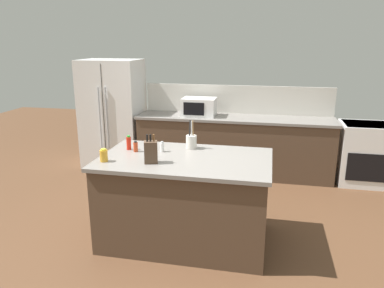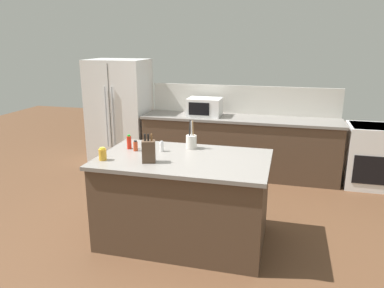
{
  "view_description": "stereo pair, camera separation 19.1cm",
  "coord_description": "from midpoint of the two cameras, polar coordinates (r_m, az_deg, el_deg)",
  "views": [
    {
      "loc": [
        0.83,
        -3.6,
        2.13
      ],
      "look_at": [
        0.0,
        0.35,
        0.99
      ],
      "focal_mm": 35.0,
      "sensor_mm": 36.0,
      "label": 1
    },
    {
      "loc": [
        1.02,
        -3.56,
        2.13
      ],
      "look_at": [
        0.0,
        0.35,
        0.99
      ],
      "focal_mm": 35.0,
      "sensor_mm": 36.0,
      "label": 2
    }
  ],
  "objects": [
    {
      "name": "ground_plane",
      "position": [
        4.26,
        -2.32,
        -14.21
      ],
      "size": [
        14.0,
        14.0,
        0.0
      ],
      "primitive_type": "plane",
      "color": "brown"
    },
    {
      "name": "back_counter_run",
      "position": [
        6.04,
        5.5,
        -0.25
      ],
      "size": [
        3.1,
        0.66,
        0.94
      ],
      "color": "#4C3828",
      "rests_on": "ground_plane"
    },
    {
      "name": "wall_backsplash",
      "position": [
        6.2,
        6.0,
        6.76
      ],
      "size": [
        3.06,
        0.03,
        0.46
      ],
      "primitive_type": "cube",
      "color": "beige",
      "rests_on": "back_counter_run"
    },
    {
      "name": "kitchen_island",
      "position": [
        4.05,
        -2.4,
        -8.41
      ],
      "size": [
        1.77,
        1.08,
        0.94
      ],
      "color": "#4C3828",
      "rests_on": "ground_plane"
    },
    {
      "name": "refrigerator",
      "position": [
        6.54,
        -12.79,
        4.53
      ],
      "size": [
        0.97,
        0.75,
        1.8
      ],
      "color": "white",
      "rests_on": "ground_plane"
    },
    {
      "name": "range_oven",
      "position": [
        6.16,
        24.04,
        -1.31
      ],
      "size": [
        0.76,
        0.65,
        0.92
      ],
      "color": "white",
      "rests_on": "ground_plane"
    },
    {
      "name": "microwave",
      "position": [
        5.99,
        0.16,
        5.67
      ],
      "size": [
        0.53,
        0.39,
        0.28
      ],
      "color": "white",
      "rests_on": "back_counter_run"
    },
    {
      "name": "knife_block",
      "position": [
        3.72,
        -7.76,
        -1.2
      ],
      "size": [
        0.15,
        0.14,
        0.29
      ],
      "rotation": [
        0.0,
        0.0,
        0.31
      ],
      "color": "#4C3828",
      "rests_on": "kitchen_island"
    },
    {
      "name": "utensil_crock",
      "position": [
        4.18,
        -1.41,
        0.4
      ],
      "size": [
        0.12,
        0.12,
        0.32
      ],
      "color": "beige",
      "rests_on": "kitchen_island"
    },
    {
      "name": "honey_jar",
      "position": [
        3.86,
        -14.68,
        -1.72
      ],
      "size": [
        0.08,
        0.08,
        0.13
      ],
      "color": "gold",
      "rests_on": "kitchen_island"
    },
    {
      "name": "hot_sauce_bottle",
      "position": [
        4.21,
        -10.89,
        0.14
      ],
      "size": [
        0.05,
        0.05,
        0.16
      ],
      "color": "red",
      "rests_on": "kitchen_island"
    },
    {
      "name": "salt_shaker",
      "position": [
        4.08,
        -5.91,
        -0.45
      ],
      "size": [
        0.05,
        0.05,
        0.12
      ],
      "color": "silver",
      "rests_on": "kitchen_island"
    },
    {
      "name": "spice_jar_paprika",
      "position": [
        4.13,
        -9.89,
        -0.43
      ],
      "size": [
        0.05,
        0.05,
        0.12
      ],
      "color": "#B73D1E",
      "rests_on": "kitchen_island"
    }
  ]
}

